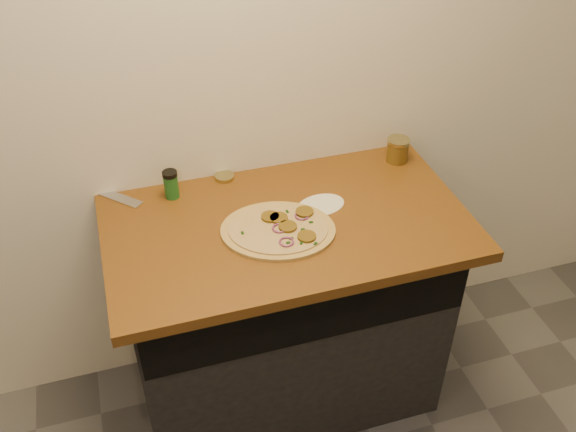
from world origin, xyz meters
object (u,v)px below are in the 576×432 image
object	(u,v)px
pizza	(279,229)
spice_shaker	(171,184)
chefs_knife	(98,189)
salsa_jar	(398,150)

from	to	relation	value
pizza	spice_shaker	xyz separation A→B (m)	(-0.30, 0.29, 0.04)
chefs_knife	salsa_jar	world-z (taller)	salsa_jar
spice_shaker	pizza	bearing A→B (deg)	-44.22
pizza	salsa_jar	bearing A→B (deg)	27.06
salsa_jar	spice_shaker	world-z (taller)	spice_shaker
pizza	spice_shaker	distance (m)	0.42
pizza	spice_shaker	size ratio (longest dim) A/B	4.41
chefs_knife	spice_shaker	distance (m)	0.27
chefs_knife	salsa_jar	xyz separation A→B (m)	(1.08, -0.13, 0.04)
salsa_jar	chefs_knife	bearing A→B (deg)	173.37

